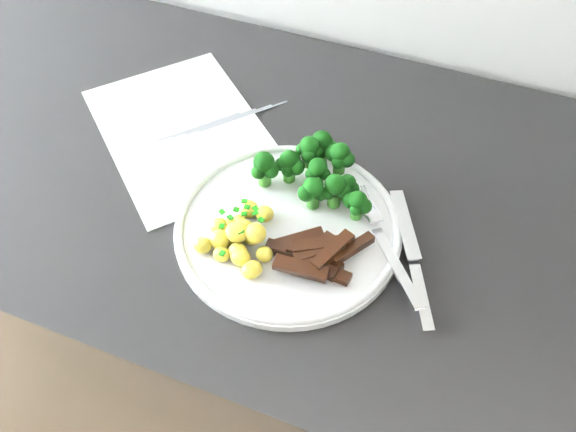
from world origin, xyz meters
TOP-DOWN VIEW (x-y plane):
  - counter at (0.06, 1.66)m, footprint 2.50×0.63m
  - recipe_paper at (-0.14, 1.70)m, footprint 0.37×0.36m
  - plate at (0.06, 1.58)m, footprint 0.28×0.28m
  - broccoli at (0.07, 1.66)m, footprint 0.17×0.12m
  - potatoes at (0.02, 1.54)m, footprint 0.10×0.11m
  - beef_strips at (0.12, 1.55)m, footprint 0.12×0.09m
  - fork at (0.19, 1.59)m, footprint 0.13×0.16m
  - knife at (0.23, 1.57)m, footprint 0.10×0.19m

SIDE VIEW (x-z plane):
  - counter at x=0.06m, z-range 0.00..0.94m
  - recipe_paper at x=-0.14m, z-range 0.94..0.94m
  - plate at x=0.06m, z-range 0.94..0.95m
  - knife at x=0.23m, z-range 0.93..0.96m
  - fork at x=0.19m, z-range 0.95..0.96m
  - beef_strips at x=0.12m, z-range 0.94..0.97m
  - potatoes at x=0.02m, z-range 0.94..0.98m
  - broccoli at x=0.07m, z-range 0.95..1.01m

